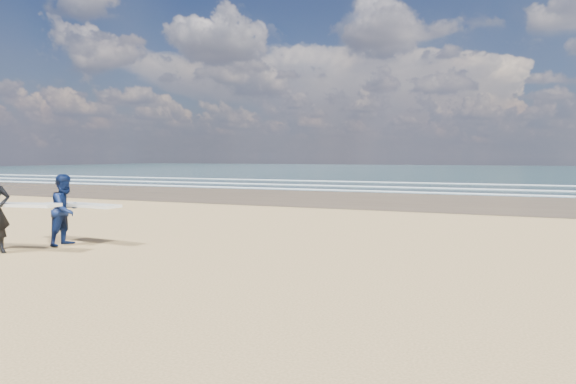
% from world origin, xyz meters
% --- Properties ---
extents(surfer_far, '(2.23, 1.15, 1.76)m').
position_xyz_m(surfer_far, '(0.37, 1.13, 0.89)').
color(surfer_far, '#0B1942').
rests_on(surfer_far, ground).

